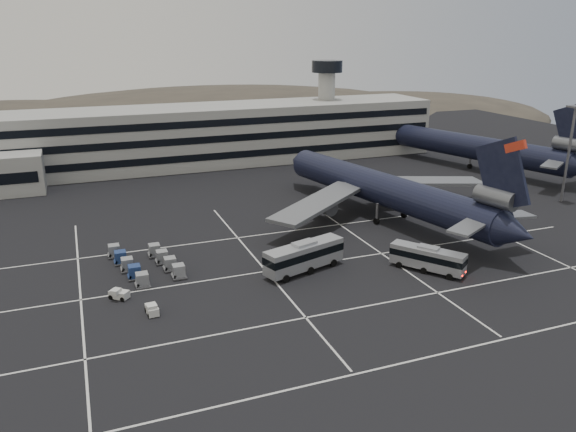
% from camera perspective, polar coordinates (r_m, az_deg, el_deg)
% --- Properties ---
extents(ground, '(260.00, 260.00, 0.00)m').
position_cam_1_polar(ground, '(75.82, 3.08, -6.12)').
color(ground, black).
rests_on(ground, ground).
extents(lane_markings, '(90.00, 55.62, 0.01)m').
position_cam_1_polar(lane_markings, '(76.77, 3.51, -5.80)').
color(lane_markings, silver).
rests_on(lane_markings, ground).
extents(terminal, '(125.00, 26.00, 24.00)m').
position_cam_1_polar(terminal, '(138.60, -10.17, 7.89)').
color(terminal, gray).
rests_on(terminal, ground).
extents(hills, '(352.00, 180.00, 44.00)m').
position_cam_1_polar(hills, '(241.41, -9.67, 7.70)').
color(hills, '#38332B').
rests_on(hills, ground).
extents(lightpole_right, '(2.40, 2.40, 18.28)m').
position_cam_1_polar(lightpole_right, '(118.03, 26.78, 6.85)').
color(lightpole_right, slate).
rests_on(lightpole_right, ground).
extents(trijet_main, '(46.38, 57.27, 18.08)m').
position_cam_1_polar(trijet_main, '(98.22, 9.92, 2.64)').
color(trijet_main, black).
rests_on(trijet_main, ground).
extents(trijet_far, '(25.67, 56.41, 18.08)m').
position_cam_1_polar(trijet_far, '(139.81, 18.49, 6.70)').
color(trijet_far, black).
rests_on(trijet_far, ground).
extents(bus_near, '(7.80, 9.73, 3.61)m').
position_cam_1_polar(bus_near, '(78.85, 14.00, -4.12)').
color(bus_near, '#9B9DA3').
rests_on(bus_near, ground).
extents(bus_far, '(12.38, 6.26, 4.27)m').
position_cam_1_polar(bus_far, '(76.36, 1.65, -4.00)').
color(bus_far, '#9B9DA3').
rests_on(bus_far, ground).
extents(tug_a, '(1.50, 2.32, 1.42)m').
position_cam_1_polar(tug_a, '(67.69, -13.63, -9.21)').
color(tug_a, silver).
rests_on(tug_a, ground).
extents(tug_b, '(2.62, 2.53, 1.47)m').
position_cam_1_polar(tug_b, '(72.42, -16.72, -7.58)').
color(tug_b, silver).
rests_on(tug_b, ground).
extents(uld_cluster, '(9.72, 14.23, 1.84)m').
position_cam_1_polar(uld_cluster, '(80.08, -14.35, -4.62)').
color(uld_cluster, '#2D2D30').
rests_on(uld_cluster, ground).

